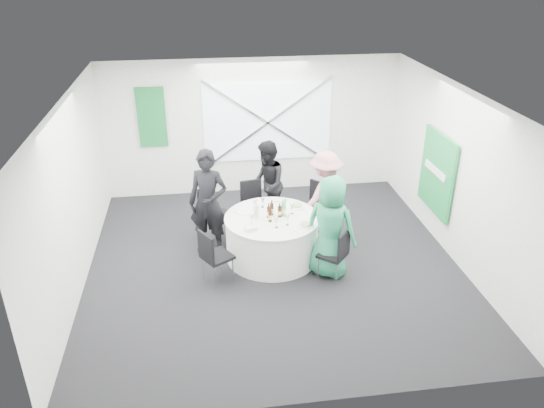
{
  "coord_description": "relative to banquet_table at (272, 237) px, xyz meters",
  "views": [
    {
      "loc": [
        -1.08,
        -7.37,
        4.75
      ],
      "look_at": [
        0.0,
        0.2,
        1.0
      ],
      "focal_mm": 35.0,
      "sensor_mm": 36.0,
      "label": 1
    }
  ],
  "objects": [
    {
      "name": "clear_water_bottle",
      "position": [
        -0.26,
        -0.0,
        0.5
      ],
      "size": [
        0.08,
        0.08,
        0.3
      ],
      "color": "silver",
      "rests_on": "banquet_table"
    },
    {
      "name": "wall_left",
      "position": [
        -3.0,
        -0.2,
        1.02
      ],
      "size": [
        0.0,
        6.0,
        6.0
      ],
      "primitive_type": "plane",
      "rotation": [
        1.57,
        0.0,
        1.57
      ],
      "color": "silver",
      "rests_on": "floor"
    },
    {
      "name": "ceiling",
      "position": [
        0.0,
        -0.2,
        2.42
      ],
      "size": [
        6.0,
        6.0,
        0.0
      ],
      "primitive_type": "plane",
      "rotation": [
        3.14,
        0.0,
        0.0
      ],
      "color": "silver",
      "rests_on": "wall_back"
    },
    {
      "name": "chair_back_left",
      "position": [
        -0.94,
        0.8,
        0.21
      ],
      "size": [
        0.64,
        0.64,
        1.0
      ],
      "rotation": [
        0.0,
        0.0,
        0.87
      ],
      "color": "black",
      "rests_on": "floor"
    },
    {
      "name": "fork_c",
      "position": [
        0.26,
        -0.51,
        0.38
      ],
      "size": [
        0.12,
        0.12,
        0.01
      ],
      "primitive_type": "cube",
      "rotation": [
        0.0,
        0.0,
        -0.8
      ],
      "color": "silver",
      "rests_on": "banquet_table"
    },
    {
      "name": "person_man_back_left",
      "position": [
        -1.01,
        0.37,
        0.53
      ],
      "size": [
        0.77,
        0.64,
        1.82
      ],
      "primitive_type": "imported",
      "rotation": [
        0.0,
        0.0,
        -0.35
      ],
      "color": "black",
      "rests_on": "floor"
    },
    {
      "name": "beer_bottle_b",
      "position": [
        0.01,
        0.08,
        0.48
      ],
      "size": [
        0.06,
        0.06,
        0.27
      ],
      "color": "#381A0A",
      "rests_on": "banquet_table"
    },
    {
      "name": "chair_back_right",
      "position": [
        0.89,
        0.77,
        0.18
      ],
      "size": [
        0.61,
        0.61,
        0.96
      ],
      "rotation": [
        0.0,
        0.0,
        -0.86
      ],
      "color": "black",
      "rests_on": "floor"
    },
    {
      "name": "wine_glass_f",
      "position": [
        -0.23,
        0.33,
        0.5
      ],
      "size": [
        0.07,
        0.07,
        0.17
      ],
      "color": "white",
      "rests_on": "banquet_table"
    },
    {
      "name": "banquet_table",
      "position": [
        0.0,
        0.0,
        0.0
      ],
      "size": [
        1.56,
        1.56,
        0.76
      ],
      "color": "white",
      "rests_on": "floor"
    },
    {
      "name": "knife_c",
      "position": [
        0.51,
        -0.27,
        0.38
      ],
      "size": [
        0.12,
        0.12,
        0.01
      ],
      "primitive_type": "cube",
      "rotation": [
        0.0,
        0.0,
        -0.79
      ],
      "color": "silver",
      "rests_on": "banquet_table"
    },
    {
      "name": "beer_bottle_d",
      "position": [
        -0.05,
        -0.14,
        0.48
      ],
      "size": [
        0.06,
        0.06,
        0.26
      ],
      "color": "#381A0A",
      "rests_on": "banquet_table"
    },
    {
      "name": "wine_glass_e",
      "position": [
        0.2,
        -0.29,
        0.5
      ],
      "size": [
        0.07,
        0.07,
        0.17
      ],
      "color": "white",
      "rests_on": "banquet_table"
    },
    {
      "name": "window_brace_b",
      "position": [
        0.3,
        2.72,
        1.12
      ],
      "size": [
        2.63,
        0.05,
        1.84
      ],
      "primitive_type": "cube",
      "rotation": [
        0.0,
        -0.97,
        0.0
      ],
      "color": "silver",
      "rests_on": "window_panel"
    },
    {
      "name": "person_woman_pink",
      "position": [
        1.02,
        0.61,
        0.42
      ],
      "size": [
        1.14,
        0.95,
        1.61
      ],
      "primitive_type": "imported",
      "rotation": [
        0.0,
        0.0,
        -2.6
      ],
      "color": "tan",
      "rests_on": "floor"
    },
    {
      "name": "wine_glass_d",
      "position": [
        0.02,
        -0.35,
        0.5
      ],
      "size": [
        0.07,
        0.07,
        0.17
      ],
      "color": "white",
      "rests_on": "banquet_table"
    },
    {
      "name": "beer_bottle_a",
      "position": [
        -0.05,
        -0.0,
        0.47
      ],
      "size": [
        0.06,
        0.06,
        0.25
      ],
      "color": "#381A0A",
      "rests_on": "banquet_table"
    },
    {
      "name": "plate_front_left",
      "position": [
        -0.4,
        -0.35,
        0.39
      ],
      "size": [
        0.24,
        0.24,
        0.01
      ],
      "color": "white",
      "rests_on": "banquet_table"
    },
    {
      "name": "fork_a",
      "position": [
        0.17,
        0.55,
        0.38
      ],
      "size": [
        0.15,
        0.02,
        0.01
      ],
      "primitive_type": "cube",
      "rotation": [
        0.0,
        0.0,
        1.58
      ],
      "color": "silver",
      "rests_on": "banquet_table"
    },
    {
      "name": "chair_back",
      "position": [
        -0.2,
        1.07,
        0.16
      ],
      "size": [
        0.49,
        0.5,
        0.92
      ],
      "rotation": [
        0.0,
        0.0,
        0.19
      ],
      "color": "black",
      "rests_on": "floor"
    },
    {
      "name": "wine_glass_b",
      "position": [
        -0.35,
        -0.2,
        0.5
      ],
      "size": [
        0.07,
        0.07,
        0.17
      ],
      "color": "white",
      "rests_on": "banquet_table"
    },
    {
      "name": "napkin",
      "position": [
        -0.39,
        -0.39,
        0.42
      ],
      "size": [
        0.21,
        0.17,
        0.05
      ],
      "primitive_type": "cube",
      "rotation": [
        0.0,
        0.0,
        0.31
      ],
      "color": "white",
      "rests_on": "plate_front_left"
    },
    {
      "name": "plate_front_right",
      "position": [
        0.48,
        -0.35,
        0.4
      ],
      "size": [
        0.27,
        0.27,
        0.04
      ],
      "color": "white",
      "rests_on": "banquet_table"
    },
    {
      "name": "plate_back_left",
      "position": [
        -0.44,
        0.27,
        0.39
      ],
      "size": [
        0.28,
        0.28,
        0.01
      ],
      "color": "white",
      "rests_on": "banquet_table"
    },
    {
      "name": "floor",
      "position": [
        0.0,
        -0.2,
        -0.38
      ],
      "size": [
        6.0,
        6.0,
        0.0
      ],
      "primitive_type": "plane",
      "color": "black",
      "rests_on": "ground"
    },
    {
      "name": "person_man_back",
      "position": [
        0.08,
        1.19,
        0.43
      ],
      "size": [
        0.48,
        0.82,
        1.63
      ],
      "primitive_type": "imported",
      "rotation": [
        0.0,
        0.0,
        -1.63
      ],
      "color": "black",
      "rests_on": "floor"
    },
    {
      "name": "person_woman_green",
      "position": [
        0.83,
        -0.6,
        0.46
      ],
      "size": [
        0.97,
        0.91,
        1.67
      ],
      "primitive_type": "imported",
      "rotation": [
        0.0,
        0.0,
        2.52
      ],
      "color": "#258B5D",
      "rests_on": "floor"
    },
    {
      "name": "window_brace_a",
      "position": [
        0.3,
        2.72,
        1.12
      ],
      "size": [
        2.63,
        0.05,
        1.84
      ],
      "primitive_type": "cube",
      "rotation": [
        0.0,
        0.97,
        0.0
      ],
      "color": "silver",
      "rests_on": "window_panel"
    },
    {
      "name": "wine_glass_g",
      "position": [
        0.34,
        0.08,
        0.5
      ],
      "size": [
        0.07,
        0.07,
        0.17
      ],
      "color": "white",
      "rests_on": "banquet_table"
    },
    {
      "name": "chair_front_right",
      "position": [
        0.9,
        -0.78,
        0.12
      ],
      "size": [
        0.55,
        0.55,
        0.86
      ],
      "rotation": [
        0.0,
        0.0,
        4.0
      ],
      "color": "black",
      "rests_on": "floor"
    },
    {
      "name": "chair_front_left",
      "position": [
        -1.0,
        -0.62,
        0.15
      ],
      "size": [
        0.57,
        0.57,
        0.91
      ],
      "rotation": [
        0.0,
        0.0,
        2.12
      ],
      "color": "black",
      "rests_on": "floor"
    },
    {
      "name": "green_banner",
      "position": [
        -2.0,
        2.75,
        1.32
      ],
      "size": [
        0.55,
        0.04,
        1.2
      ],
      "primitive_type": "cube",
      "color": "#146732",
      "rests_on": "wall_back"
    },
    {
      "name": "wine_glass_a",
      "position": [
        -0.1,
        0.39,
        0.5
      ],
      "size": [
        0.07,
        0.07,
        0.17
      ],
      "color": "white",
      "rests_on": "banquet_table"
    },
    {
      "name": "beer_bottle_c",
      "position": [
        0.13,
        0.0,
        0.47
      ],
      "size": [
        0.06,
        0.06,
        0.24
      ],
      "color": "#381A0A",
      "rests_on": "banquet_table"
    },
    {
      "name": "plate_back_right",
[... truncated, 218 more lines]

